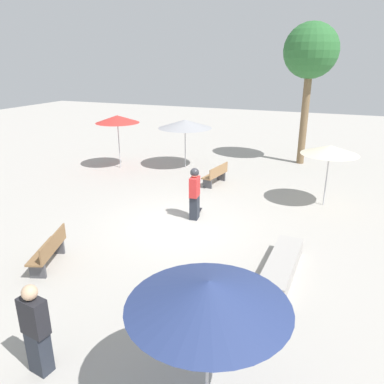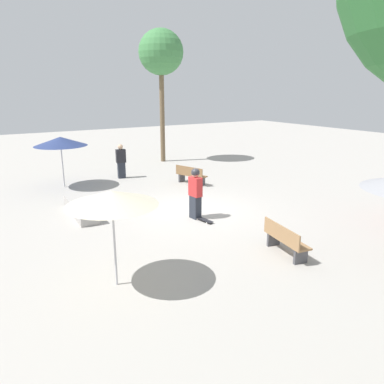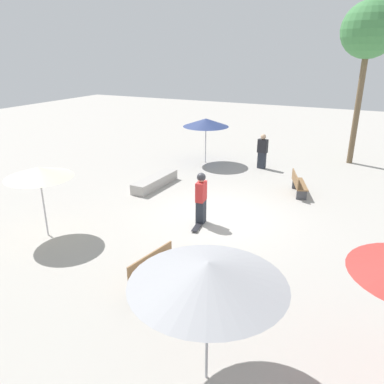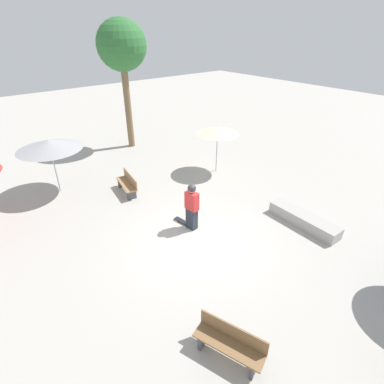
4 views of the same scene
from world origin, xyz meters
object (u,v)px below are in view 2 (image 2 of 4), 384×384
Objects in this scene: skateboard at (204,220)px; bench_near at (191,175)px; shade_umbrella_cream at (112,198)px; palm_tree_right at (161,54)px; concrete_ledge at (81,209)px; shade_umbrella_navy at (60,141)px; skater_main at (195,192)px; bench_far at (285,240)px; bystander_watching at (121,161)px.

bench_near reaches higher than skateboard.
shade_umbrella_cream is 15.91m from palm_tree_right.
bench_near is (-5.73, -1.81, 0.21)m from concrete_ledge.
shade_umbrella_navy is at bearing -95.70° from concrete_ledge.
skater_main reaches higher than concrete_ledge.
palm_tree_right is (-7.94, -13.11, 4.26)m from shade_umbrella_cream.
bench_near is (-2.34, -4.70, 0.37)m from skateboard.
shade_umbrella_cream is at bearing -90.58° from bench_far.
skateboard is 8.09m from shade_umbrella_navy.
bystander_watching reaches higher than skateboard.
shade_umbrella_cream reaches higher than skater_main.
bench_near is at bearing 145.07° from skateboard.
bench_near is 3.75m from bystander_watching.
palm_tree_right is (-3.43, -13.94, 5.93)m from bench_far.
shade_umbrella_cream is at bearing -66.51° from skateboard.
bench_near is 8.29m from bench_far.
bench_near is 6.11m from shade_umbrella_navy.
bench_near is (-2.41, -4.27, -0.54)m from skater_main.
skater_main is 7.49m from shade_umbrella_navy.
bench_far is 0.96× the size of bystander_watching.
shade_umbrella_cream is at bearing 82.82° from concrete_ledge.
skater_main is 12.14m from palm_tree_right.
concrete_ledge is at bearing -97.18° from shade_umbrella_cream.
concrete_ledge is 5.81m from bystander_watching.
concrete_ledge is 7.34m from bench_far.
palm_tree_right is (-7.26, -7.67, 6.14)m from concrete_ledge.
palm_tree_right is at bearing -154.07° from shade_umbrella_navy.
shade_umbrella_navy is at bearing 25.93° from palm_tree_right.
palm_tree_right is (-3.87, -10.57, 6.30)m from skateboard.
shade_umbrella_cream is 0.29× the size of palm_tree_right.
skateboard is (-0.07, 0.43, -0.91)m from skater_main.
skater_main is 0.79× the size of shade_umbrella_cream.
bench_near is at bearing 176.57° from bench_far.
palm_tree_right reaches higher than skater_main.
palm_tree_right reaches higher than bystander_watching.
concrete_ledge is 5.79m from shade_umbrella_cream.
skater_main is at bearing -143.39° from shade_umbrella_cream.
bystander_watching is at bearing -125.64° from concrete_ledge.
shade_umbrella_navy is 1.36× the size of bystander_watching.
bench_far is at bearing 100.90° from bystander_watching.
bystander_watching is at bearing -167.77° from bench_far.
bystander_watching is at bearing 37.45° from palm_tree_right.
shade_umbrella_cream is 10.98m from bystander_watching.
bench_far is (-0.44, 3.37, 0.37)m from skateboard.
skateboard is at bearing -162.77° from bench_far.
bench_far is at bearing -32.52° from bench_near.
skateboard is 0.35× the size of shade_umbrella_navy.
palm_tree_right is (-3.94, -10.13, 5.39)m from skater_main.
skater_main is at bearing 98.11° from bystander_watching.
shade_umbrella_cream is (1.12, 9.79, -0.01)m from shade_umbrella_navy.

